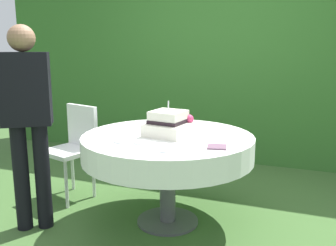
{
  "coord_description": "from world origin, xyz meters",
  "views": [
    {
      "loc": [
        1.02,
        -2.66,
        1.43
      ],
      "look_at": [
        0.0,
        -0.01,
        0.85
      ],
      "focal_mm": 39.24,
      "sensor_mm": 36.0,
      "label": 1
    }
  ],
  "objects_px": {
    "garden_chair": "(75,142)",
    "wedding_cake": "(169,124)",
    "serving_plate_near": "(167,150)",
    "serving_plate_far": "(121,142)",
    "napkin_stack": "(217,147)",
    "serving_plate_left": "(142,143)",
    "standing_person": "(27,115)",
    "cake_table": "(168,147)"
  },
  "relations": [
    {
      "from": "serving_plate_near",
      "to": "garden_chair",
      "type": "height_order",
      "value": "garden_chair"
    },
    {
      "from": "napkin_stack",
      "to": "wedding_cake",
      "type": "bearing_deg",
      "value": 153.73
    },
    {
      "from": "garden_chair",
      "to": "serving_plate_far",
      "type": "bearing_deg",
      "value": -34.44
    },
    {
      "from": "serving_plate_far",
      "to": "standing_person",
      "type": "xyz_separation_m",
      "value": [
        -0.73,
        -0.13,
        0.18
      ]
    },
    {
      "from": "cake_table",
      "to": "serving_plate_far",
      "type": "relative_size",
      "value": 13.26
    },
    {
      "from": "standing_person",
      "to": "napkin_stack",
      "type": "bearing_deg",
      "value": 9.53
    },
    {
      "from": "wedding_cake",
      "to": "napkin_stack",
      "type": "relative_size",
      "value": 2.77
    },
    {
      "from": "cake_table",
      "to": "standing_person",
      "type": "relative_size",
      "value": 0.86
    },
    {
      "from": "garden_chair",
      "to": "standing_person",
      "type": "height_order",
      "value": "standing_person"
    },
    {
      "from": "serving_plate_near",
      "to": "napkin_stack",
      "type": "distance_m",
      "value": 0.36
    },
    {
      "from": "napkin_stack",
      "to": "garden_chair",
      "type": "bearing_deg",
      "value": 163.7
    },
    {
      "from": "serving_plate_left",
      "to": "napkin_stack",
      "type": "height_order",
      "value": "serving_plate_left"
    },
    {
      "from": "serving_plate_far",
      "to": "cake_table",
      "type": "bearing_deg",
      "value": 54.45
    },
    {
      "from": "cake_table",
      "to": "wedding_cake",
      "type": "xyz_separation_m",
      "value": [
        0.01,
        -0.01,
        0.19
      ]
    },
    {
      "from": "serving_plate_far",
      "to": "standing_person",
      "type": "height_order",
      "value": "standing_person"
    },
    {
      "from": "serving_plate_far",
      "to": "napkin_stack",
      "type": "bearing_deg",
      "value": 8.91
    },
    {
      "from": "serving_plate_near",
      "to": "serving_plate_far",
      "type": "distance_m",
      "value": 0.42
    },
    {
      "from": "cake_table",
      "to": "napkin_stack",
      "type": "bearing_deg",
      "value": -26.53
    },
    {
      "from": "napkin_stack",
      "to": "standing_person",
      "type": "height_order",
      "value": "standing_person"
    },
    {
      "from": "serving_plate_left",
      "to": "wedding_cake",
      "type": "bearing_deg",
      "value": 72.54
    },
    {
      "from": "cake_table",
      "to": "serving_plate_near",
      "type": "height_order",
      "value": "serving_plate_near"
    },
    {
      "from": "serving_plate_far",
      "to": "serving_plate_left",
      "type": "bearing_deg",
      "value": 9.05
    },
    {
      "from": "serving_plate_far",
      "to": "napkin_stack",
      "type": "distance_m",
      "value": 0.71
    },
    {
      "from": "napkin_stack",
      "to": "standing_person",
      "type": "relative_size",
      "value": 0.08
    },
    {
      "from": "wedding_cake",
      "to": "garden_chair",
      "type": "relative_size",
      "value": 0.41
    },
    {
      "from": "serving_plate_far",
      "to": "serving_plate_left",
      "type": "xyz_separation_m",
      "value": [
        0.16,
        0.03,
        0.0
      ]
    },
    {
      "from": "napkin_stack",
      "to": "garden_chair",
      "type": "relative_size",
      "value": 0.15
    },
    {
      "from": "cake_table",
      "to": "napkin_stack",
      "type": "xyz_separation_m",
      "value": [
        0.46,
        -0.23,
        0.11
      ]
    },
    {
      "from": "cake_table",
      "to": "standing_person",
      "type": "bearing_deg",
      "value": -154.29
    },
    {
      "from": "wedding_cake",
      "to": "serving_plate_near",
      "type": "xyz_separation_m",
      "value": [
        0.15,
        -0.43,
        -0.08
      ]
    },
    {
      "from": "serving_plate_left",
      "to": "serving_plate_far",
      "type": "bearing_deg",
      "value": -170.95
    },
    {
      "from": "napkin_stack",
      "to": "standing_person",
      "type": "xyz_separation_m",
      "value": [
        -1.43,
        -0.24,
        0.18
      ]
    },
    {
      "from": "napkin_stack",
      "to": "standing_person",
      "type": "bearing_deg",
      "value": -170.47
    },
    {
      "from": "standing_person",
      "to": "serving_plate_far",
      "type": "bearing_deg",
      "value": 10.11
    },
    {
      "from": "standing_person",
      "to": "garden_chair",
      "type": "bearing_deg",
      "value": 95.66
    },
    {
      "from": "wedding_cake",
      "to": "serving_plate_near",
      "type": "distance_m",
      "value": 0.46
    },
    {
      "from": "serving_plate_left",
      "to": "cake_table",
      "type": "bearing_deg",
      "value": 75.21
    },
    {
      "from": "serving_plate_near",
      "to": "napkin_stack",
      "type": "xyz_separation_m",
      "value": [
        0.29,
        0.21,
        -0.0
      ]
    },
    {
      "from": "garden_chair",
      "to": "wedding_cake",
      "type": "bearing_deg",
      "value": -11.72
    },
    {
      "from": "serving_plate_left",
      "to": "standing_person",
      "type": "relative_size",
      "value": 0.07
    },
    {
      "from": "serving_plate_far",
      "to": "serving_plate_left",
      "type": "relative_size",
      "value": 0.88
    },
    {
      "from": "napkin_stack",
      "to": "garden_chair",
      "type": "height_order",
      "value": "garden_chair"
    }
  ]
}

